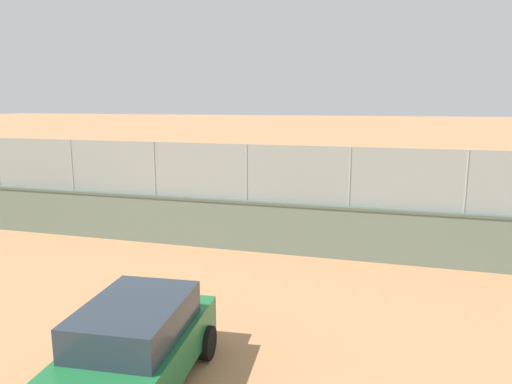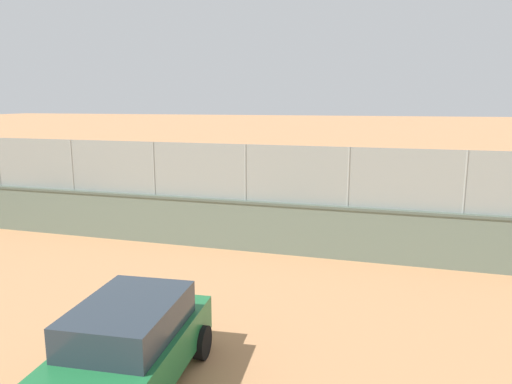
# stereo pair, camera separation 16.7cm
# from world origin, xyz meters

# --- Properties ---
(ground_plane) EXTENTS (260.00, 260.00, 0.00)m
(ground_plane) POSITION_xyz_m (0.00, 0.00, 0.00)
(ground_plane) COLOR tan
(perimeter_wall) EXTENTS (32.35, 1.38, 1.62)m
(perimeter_wall) POSITION_xyz_m (1.80, 12.90, 0.81)
(perimeter_wall) COLOR slate
(perimeter_wall) RESTS_ON ground_plane
(fence_panel_on_wall) EXTENTS (31.76, 0.98, 1.76)m
(fence_panel_on_wall) POSITION_xyz_m (1.80, 12.90, 2.50)
(fence_panel_on_wall) COLOR gray
(fence_panel_on_wall) RESTS_ON perimeter_wall
(player_foreground_swinging) EXTENTS (1.20, 0.71, 1.59)m
(player_foreground_swinging) POSITION_xyz_m (2.69, 5.66, 0.93)
(player_foreground_swinging) COLOR navy
(player_foreground_swinging) RESTS_ON ground_plane
(player_near_wall_returning) EXTENTS (0.98, 0.84, 1.56)m
(player_near_wall_returning) POSITION_xyz_m (0.01, 8.08, 0.91)
(player_near_wall_returning) COLOR black
(player_near_wall_returning) RESTS_ON ground_plane
(player_at_service_line) EXTENTS (0.87, 0.71, 1.55)m
(player_at_service_line) POSITION_xyz_m (5.58, 7.70, 0.90)
(player_at_service_line) COLOR #591919
(player_at_service_line) RESTS_ON ground_plane
(sports_ball) EXTENTS (0.11, 0.11, 0.11)m
(sports_ball) POSITION_xyz_m (3.33, 6.54, 1.14)
(sports_ball) COLOR white
(courtside_bench) EXTENTS (1.61, 0.43, 0.87)m
(courtside_bench) POSITION_xyz_m (2.68, 10.92, 0.46)
(courtside_bench) COLOR gray
(courtside_bench) RESTS_ON ground_plane
(parked_car_green) EXTENTS (2.08, 4.00, 1.52)m
(parked_car_green) POSITION_xyz_m (1.54, 20.77, 0.79)
(parked_car_green) COLOR #1E6B38
(parked_car_green) RESTS_ON ground_plane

